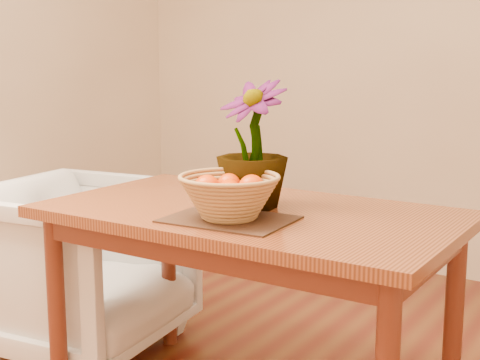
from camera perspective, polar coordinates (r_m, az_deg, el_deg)
The scene contains 7 objects.
wall_back at distance 4.01m, azimuth 16.08°, elevation 11.20°, with size 4.00×0.02×2.70m, color #FCE4C0.
table at distance 2.29m, azimuth 0.83°, elevation -4.59°, with size 1.40×0.80×0.75m.
placemat at distance 2.11m, azimuth -0.91°, elevation -3.37°, with size 0.39×0.29×0.01m, color #3B1E15.
wicker_basket at distance 2.09m, azimuth -0.92°, elevation -1.56°, with size 0.32×0.32×0.13m.
orange_pile at distance 2.09m, azimuth -0.92°, elevation -0.76°, with size 0.20×0.19×0.08m.
potted_plant at distance 2.26m, azimuth 1.05°, elevation 3.06°, with size 0.24×0.24×0.43m, color #164C15.
armchair at distance 2.98m, azimuth -13.55°, elevation -6.46°, with size 0.79×0.74×0.82m, color #7F6657.
Camera 1 is at (1.17, -1.58, 1.24)m, focal length 50.00 mm.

